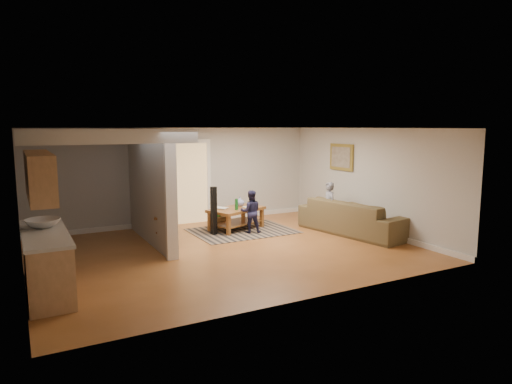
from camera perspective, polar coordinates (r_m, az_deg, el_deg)
ground at (r=9.50m, az=-3.60°, el=-7.30°), size 7.50×7.50×0.00m
room_shell at (r=9.24m, az=-10.81°, el=1.35°), size 7.54×6.02×2.52m
area_rug at (r=11.17m, az=-1.67°, el=-4.89°), size 2.42×1.78×0.01m
sofa at (r=11.20m, az=12.08°, el=-5.06°), size 1.53×2.88×0.80m
coffee_table at (r=11.31m, az=-2.46°, el=-2.59°), size 1.56×1.23×0.81m
tv_console at (r=10.02m, az=-11.13°, el=-2.90°), size 0.77×1.18×0.95m
speaker_left at (r=10.13m, az=-11.64°, el=-3.37°), size 0.13×0.13×1.07m
speaker_right at (r=10.74m, az=-5.30°, el=-2.36°), size 0.14×0.14×1.15m
toy_basket at (r=11.61m, az=-4.80°, el=-3.62°), size 0.44×0.44×0.40m
child at (r=11.47m, az=9.00°, el=-4.67°), size 0.35×0.47×1.19m
toddler at (r=11.01m, az=-0.65°, el=-5.10°), size 0.61×0.55×1.03m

